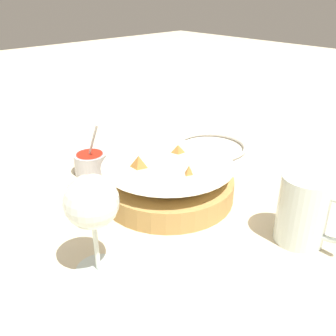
{
  "coord_description": "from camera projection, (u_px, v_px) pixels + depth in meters",
  "views": [
    {
      "loc": [
        0.41,
        -0.42,
        0.37
      ],
      "look_at": [
        -0.04,
        0.01,
        0.06
      ],
      "focal_mm": 40.0,
      "sensor_mm": 36.0,
      "label": 1
    }
  ],
  "objects": [
    {
      "name": "ground_plane",
      "position": [
        179.0,
        206.0,
        0.69
      ],
      "size": [
        4.0,
        4.0,
        0.0
      ],
      "primitive_type": "plane",
      "color": "beige"
    },
    {
      "name": "beer_mug",
      "position": [
        304.0,
        212.0,
        0.57
      ],
      "size": [
        0.12,
        0.08,
        0.11
      ],
      "color": "silver",
      "rests_on": "ground_plane"
    },
    {
      "name": "side_plate",
      "position": [
        211.0,
        148.0,
        0.91
      ],
      "size": [
        0.18,
        0.18,
        0.01
      ],
      "color": "silver",
      "rests_on": "ground_plane"
    },
    {
      "name": "sauce_cup",
      "position": [
        90.0,
        162.0,
        0.8
      ],
      "size": [
        0.08,
        0.07,
        0.12
      ],
      "color": "#B7B7BC",
      "rests_on": "ground_plane"
    },
    {
      "name": "wine_glass",
      "position": [
        92.0,
        205.0,
        0.49
      ],
      "size": [
        0.07,
        0.07,
        0.15
      ],
      "color": "silver",
      "rests_on": "ground_plane"
    },
    {
      "name": "food_basket",
      "position": [
        168.0,
        182.0,
        0.7
      ],
      "size": [
        0.25,
        0.25,
        0.09
      ],
      "color": "#B2894C",
      "rests_on": "ground_plane"
    }
  ]
}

